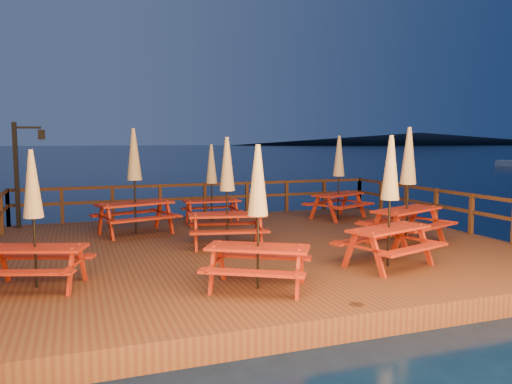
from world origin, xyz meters
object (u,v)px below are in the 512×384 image
picnic_table_0 (339,176)px  picnic_table_1 (258,215)px  picnic_table_2 (34,217)px  lamp_post (22,165)px

picnic_table_0 → picnic_table_1: (-5.04, -6.28, -0.10)m
picnic_table_2 → picnic_table_0: bearing=48.7°
picnic_table_2 → lamp_post: bearing=115.1°
lamp_post → picnic_table_2: (0.74, -6.54, -0.58)m
picnic_table_1 → picnic_table_2: size_ratio=1.04×
lamp_post → picnic_table_1: size_ratio=1.23×
lamp_post → picnic_table_0: (9.29, -1.59, -0.43)m
picnic_table_1 → picnic_table_2: picnic_table_1 is taller
lamp_post → picnic_table_2: 6.61m
lamp_post → picnic_table_1: lamp_post is taller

